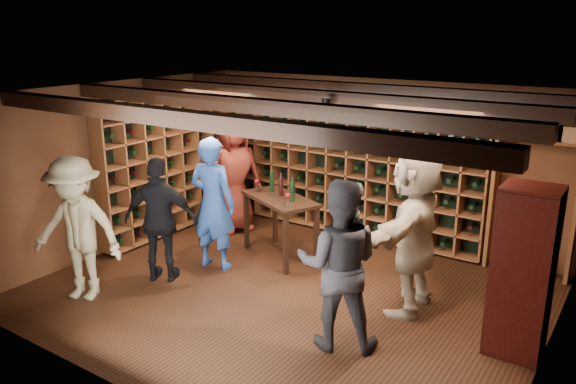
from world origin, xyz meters
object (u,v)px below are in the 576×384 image
Objects in this scene: man_blue_shirt at (213,203)px; tasting_table at (280,205)px; guest_beige at (414,229)px; man_grey_suit at (339,265)px; guest_red_floral at (234,174)px; display_cabinet at (522,275)px; guest_khaki at (77,229)px; guest_woman_black at (161,220)px.

tasting_table is (0.57, 0.78, -0.12)m from man_blue_shirt.
man_blue_shirt is at bearing -85.44° from guest_beige.
tasting_table is at bearing -65.99° from man_grey_suit.
guest_beige is at bearing -80.67° from guest_red_floral.
man_grey_suit reaches higher than display_cabinet.
guest_red_floral is at bearing 68.56° from guest_khaki.
guest_red_floral is at bearing -179.49° from tasting_table.
guest_khaki is 0.90× the size of guest_beige.
guest_woman_black is (-0.28, -0.70, -0.09)m from man_blue_shirt.
guest_red_floral is 2.08m from guest_woman_black.
guest_khaki is 4.02m from guest_beige.
tasting_table is (0.86, 1.49, -0.03)m from guest_woman_black.
guest_red_floral reaches higher than guest_khaki.
display_cabinet reaches higher than tasting_table.
guest_woman_black is at bearing -143.06° from guest_red_floral.
guest_beige is (3.46, -0.98, 0.05)m from guest_red_floral.
man_grey_suit is (2.41, -0.82, -0.02)m from man_blue_shirt.
guest_red_floral reaches higher than man_grey_suit.
man_grey_suit is at bearing -150.57° from display_cabinet.
guest_khaki is at bearing -63.22° from guest_beige.
display_cabinet is at bearing 12.15° from tasting_table.
display_cabinet is at bearing -0.96° from guest_khaki.
guest_beige reaches higher than man_blue_shirt.
display_cabinet is 1.30m from guest_beige.
display_cabinet is 4.01m from man_blue_shirt.
man_blue_shirt is 0.97× the size of guest_red_floral.
guest_khaki is (-0.04, -2.96, -0.06)m from guest_red_floral.
man_grey_suit is 1.34× the size of tasting_table.
man_blue_shirt reaches higher than guest_khaki.
guest_beige is 1.48× the size of tasting_table.
man_grey_suit is at bearing -18.75° from guest_beige.
guest_red_floral reaches higher than guest_woman_black.
man_grey_suit is 1.23m from guest_beige.
guest_beige reaches higher than guest_woman_black.
guest_khaki is at bearing 36.21° from guest_woman_black.
guest_red_floral is at bearing -108.64° from guest_beige.
man_blue_shirt is 1.37× the size of tasting_table.
guest_beige reaches higher than guest_red_floral.
man_blue_shirt is 1.79m from guest_khaki.
tasting_table is (-1.84, 1.61, -0.11)m from man_grey_suit.
guest_woman_black is at bearing -73.59° from guest_beige.
guest_beige is (0.34, 1.18, 0.09)m from man_grey_suit.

